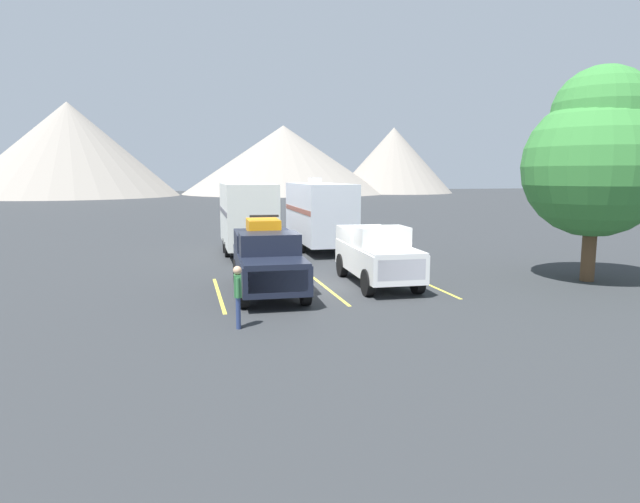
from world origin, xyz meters
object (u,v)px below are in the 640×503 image
Objects in this scene: camper_trailer_a at (247,214)px; camper_trailer_b at (319,212)px; pickup_truck_a at (267,258)px; pickup_truck_b at (376,253)px; person_a at (238,293)px.

camper_trailer_a reaches higher than camper_trailer_b.
camper_trailer_b reaches higher than pickup_truck_a.
camper_trailer_b is at bearing 65.76° from pickup_truck_a.
pickup_truck_a is at bearing -174.88° from pickup_truck_b.
person_a is at bearing -108.74° from pickup_truck_a.
pickup_truck_b is 0.65× the size of camper_trailer_b.
person_a is at bearing -112.60° from camper_trailer_b.
camper_trailer_b is at bearing 88.88° from pickup_truck_b.
camper_trailer_a is 4.53× the size of person_a.
camper_trailer_a is at bearing 82.19° from person_a.
camper_trailer_b is (0.18, 9.24, 0.88)m from pickup_truck_b.
pickup_truck_a is 3.41× the size of person_a.
camper_trailer_a reaches higher than person_a.
camper_trailer_b is (3.93, 0.50, -0.01)m from camper_trailer_a.
person_a is (-1.83, -13.36, -1.09)m from camper_trailer_a.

